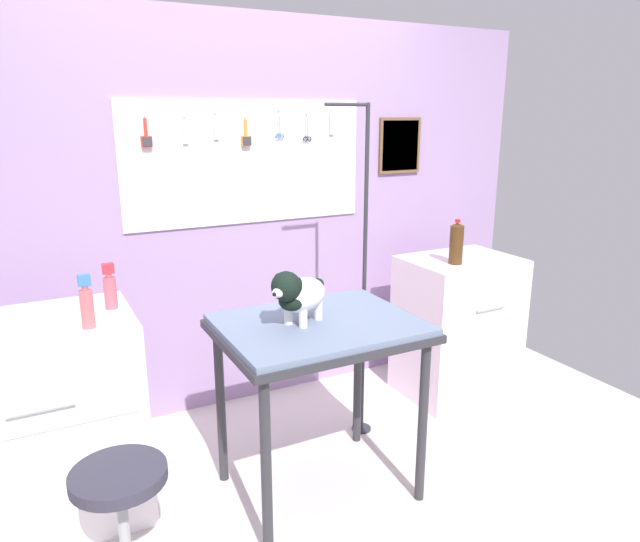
{
  "coord_description": "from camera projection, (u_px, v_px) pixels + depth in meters",
  "views": [
    {
      "loc": [
        -1.14,
        -1.95,
        1.75
      ],
      "look_at": [
        -0.02,
        0.21,
        1.09
      ],
      "focal_mm": 32.52,
      "sensor_mm": 36.0,
      "label": 1
    }
  ],
  "objects": [
    {
      "name": "soda_bottle",
      "position": [
        456.0,
        243.0,
        3.4
      ],
      "size": [
        0.08,
        0.08,
        0.27
      ],
      "color": "#482E13",
      "rests_on": "cabinet_right"
    },
    {
      "name": "spray_bottle_short",
      "position": [
        87.0,
        305.0,
        2.28
      ],
      "size": [
        0.05,
        0.05,
        0.22
      ],
      "color": "#D46165",
      "rests_on": "counter_left"
    },
    {
      "name": "grooming_arm",
      "position": [
        363.0,
        289.0,
        3.09
      ],
      "size": [
        0.29,
        0.11,
        1.8
      ],
      "color": "#2D2D33",
      "rests_on": "ground"
    },
    {
      "name": "dog",
      "position": [
        298.0,
        294.0,
        2.51
      ],
      "size": [
        0.34,
        0.27,
        0.26
      ],
      "color": "white",
      "rests_on": "grooming_table"
    },
    {
      "name": "ground",
      "position": [
        344.0,
        515.0,
        2.65
      ],
      "size": [
        4.4,
        4.0,
        0.04
      ],
      "primitive_type": "cube",
      "color": "silver"
    },
    {
      "name": "grooming_table",
      "position": [
        319.0,
        341.0,
        2.6
      ],
      "size": [
        0.89,
        0.69,
        0.86
      ],
      "color": "#2D2D33",
      "rests_on": "ground"
    },
    {
      "name": "rear_wall_panel",
      "position": [
        240.0,
        216.0,
        3.43
      ],
      "size": [
        4.0,
        0.11,
        2.3
      ],
      "color": "#9C80AC",
      "rests_on": "ground"
    },
    {
      "name": "stool",
      "position": [
        121.0,
        495.0,
        2.04
      ],
      "size": [
        0.33,
        0.33,
        0.55
      ],
      "color": "#9E9EA3",
      "rests_on": "ground"
    },
    {
      "name": "cabinet_right",
      "position": [
        457.0,
        326.0,
        3.68
      ],
      "size": [
        0.68,
        0.54,
        0.89
      ],
      "color": "white",
      "rests_on": "ground"
    },
    {
      "name": "counter_left",
      "position": [
        43.0,
        423.0,
        2.49
      ],
      "size": [
        0.8,
        0.58,
        0.93
      ],
      "color": "white",
      "rests_on": "ground"
    },
    {
      "name": "shampoo_bottle",
      "position": [
        110.0,
        289.0,
        2.51
      ],
      "size": [
        0.05,
        0.05,
        0.2
      ],
      "color": "#D15665",
      "rests_on": "counter_left"
    }
  ]
}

